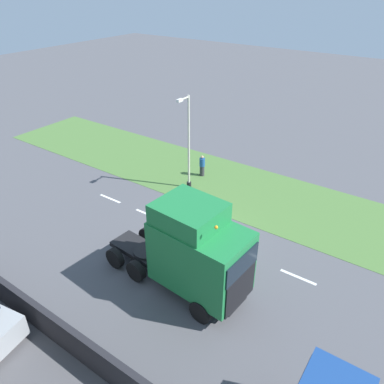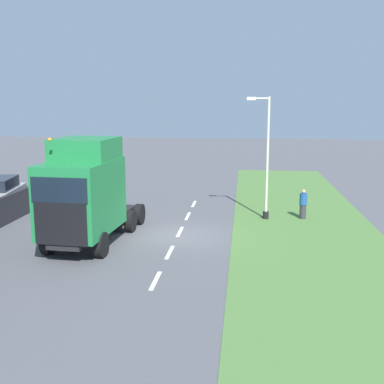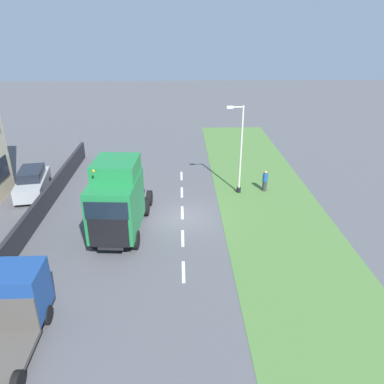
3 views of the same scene
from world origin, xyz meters
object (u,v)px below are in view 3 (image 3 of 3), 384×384
lamp_post (239,154)px  pedestrian (265,181)px  flatbed_truck (15,304)px  lorry_cab (117,200)px  parked_car (33,182)px

lamp_post → pedestrian: bearing=-173.9°
flatbed_truck → lamp_post: 17.09m
lorry_cab → lamp_post: 9.75m
parked_car → pedestrian: (-16.91, 0.04, -0.16)m
parked_car → pedestrian: size_ratio=3.08×
lorry_cab → lamp_post: bearing=-138.7°
lorry_cab → pedestrian: 11.64m
lamp_post → pedestrian: 3.00m
parked_car → lamp_post: (-14.88, 0.25, 2.02)m
flatbed_truck → pedestrian: size_ratio=3.40×
flatbed_truck → lamp_post: lamp_post is taller
flatbed_truck → parked_car: 14.07m
parked_car → lamp_post: bearing=169.6°
flatbed_truck → lamp_post: (-10.76, -13.19, 1.53)m
pedestrian → parked_car: bearing=-0.1°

